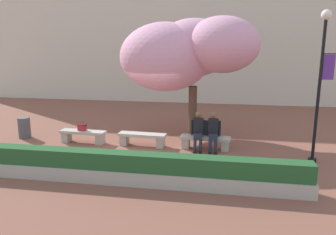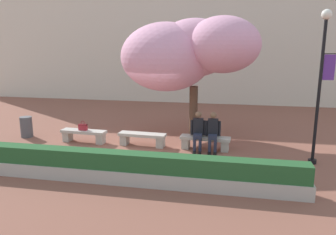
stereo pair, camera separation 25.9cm
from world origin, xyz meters
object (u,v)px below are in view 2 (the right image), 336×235
Objects in this scene: handbag at (83,127)px; stone_bench_near_west at (142,137)px; person_seated_left at (198,129)px; person_seated_right at (213,130)px; cherry_tree_main at (187,52)px; lamp_post_with_banner at (321,75)px; trash_bin at (26,127)px; stone_bench_center at (205,141)px; stone_bench_west_end at (84,134)px.

stone_bench_near_west is at bearing 0.03° from handbag.
person_seated_left is 1.00× the size of person_seated_right.
handbag reaches higher than stone_bench_near_west.
cherry_tree_main is at bearing 50.02° from stone_bench_near_west.
lamp_post_with_banner is at bearing -11.98° from person_seated_right.
trash_bin is (-6.55, 0.29, -0.31)m from person_seated_left.
cherry_tree_main is at bearing 125.12° from person_seated_right.
lamp_post_with_banner reaches higher than trash_bin.
cherry_tree_main reaches higher than handbag.
stone_bench_center is 0.47m from person_seated_left.
person_seated_right is at bearing -12.19° from stone_bench_center.
cherry_tree_main is (3.46, 1.54, 2.87)m from stone_bench_west_end.
trash_bin is at bearing 174.31° from handbag.
handbag is at bearing -156.08° from cherry_tree_main.
stone_bench_west_end is 0.33× the size of cherry_tree_main.
stone_bench_center is at bearing 0.00° from stone_bench_near_west.
lamp_post_with_banner is (3.23, -0.69, 2.31)m from stone_bench_center.
trash_bin is at bearing 174.71° from lamp_post_with_banner.
person_seated_left is (4.10, -0.05, 0.40)m from stone_bench_west_end.
stone_bench_near_west is 2.17m from stone_bench_center.
trash_bin reaches higher than stone_bench_center.
lamp_post_with_banner reaches higher than person_seated_left.
cherry_tree_main is (-0.88, 1.54, 2.87)m from stone_bench_center.
stone_bench_west_end is at bearing 180.00° from stone_bench_center.
trash_bin is at bearing 177.43° from person_seated_left.
trash_bin is (-7.03, 0.29, -0.31)m from person_seated_right.
trash_bin is (-10.02, 0.93, -2.21)m from lamp_post_with_banner.
lamp_post_with_banner is (7.59, -0.69, 2.02)m from handbag.
stone_bench_near_west is 2.20m from handbag.
cherry_tree_main reaches higher than lamp_post_with_banner.
trash_bin is at bearing 177.97° from stone_bench_center.
person_seated_left reaches higher than trash_bin.
stone_bench_near_west is 1.30× the size of person_seated_right.
person_seated_left is at bearing -2.57° from trash_bin.
stone_bench_center is (4.34, 0.00, 0.00)m from stone_bench_west_end.
stone_bench_center is at bearing 168.00° from lamp_post_with_banner.
person_seated_left is 0.49m from person_seated_right.
cherry_tree_main reaches higher than stone_bench_west_end.
person_seated_right reaches higher than trash_bin.
person_seated_right is at bearing 168.02° from lamp_post_with_banner.
stone_bench_west_end is 1.00× the size of stone_bench_center.
stone_bench_west_end and stone_bench_near_west have the same top height.
cherry_tree_main reaches higher than stone_bench_center.
stone_bench_near_west is at bearing -2.99° from trash_bin.
handbag is at bearing -176.04° from stone_bench_west_end.
handbag is 4.61m from cherry_tree_main.
stone_bench_center is 4.93× the size of handbag.
handbag is at bearing 179.35° from person_seated_right.
person_seated_right is 4.60m from handbag.
person_seated_left is at bearing 169.66° from lamp_post_with_banner.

